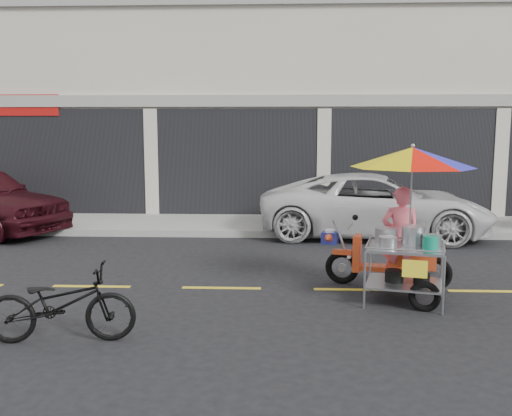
{
  "coord_description": "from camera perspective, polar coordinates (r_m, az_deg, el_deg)",
  "views": [
    {
      "loc": [
        -1.11,
        -8.37,
        2.42
      ],
      "look_at": [
        -1.5,
        0.6,
        1.15
      ],
      "focal_mm": 40.0,
      "sensor_mm": 36.0,
      "label": 1
    }
  ],
  "objects": [
    {
      "name": "near_bicycle",
      "position": [
        6.89,
        -18.96,
        -9.07
      ],
      "size": [
        1.74,
        0.79,
        0.88
      ],
      "primitive_type": "imported",
      "rotation": [
        0.0,
        0.0,
        1.69
      ],
      "color": "black",
      "rests_on": "ground"
    },
    {
      "name": "centerline",
      "position": [
        8.78,
        9.75,
        -8.04
      ],
      "size": [
        42.0,
        0.1,
        0.01
      ],
      "primitive_type": "cube",
      "color": "gold",
      "rests_on": "ground"
    },
    {
      "name": "sidewalk",
      "position": [
        14.11,
        6.97,
        -1.58
      ],
      "size": [
        45.0,
        3.0,
        0.15
      ],
      "primitive_type": "cube",
      "color": "gray",
      "rests_on": "ground"
    },
    {
      "name": "food_vendor_rig",
      "position": [
        8.33,
        14.74,
        0.66
      ],
      "size": [
        2.19,
        2.11,
        2.21
      ],
      "rotation": [
        0.0,
        0.0,
        -0.24
      ],
      "color": "black",
      "rests_on": "ground"
    },
    {
      "name": "shophouse_block",
      "position": [
        19.44,
        14.52,
        13.16
      ],
      "size": [
        36.0,
        8.11,
        10.4
      ],
      "color": "beige",
      "rests_on": "ground"
    },
    {
      "name": "white_pickup",
      "position": [
        12.96,
        11.88,
        0.27
      ],
      "size": [
        5.29,
        2.85,
        1.41
      ],
      "primitive_type": "imported",
      "rotation": [
        0.0,
        0.0,
        1.47
      ],
      "color": "silver",
      "rests_on": "ground"
    },
    {
      "name": "ground",
      "position": [
        8.78,
        9.75,
        -8.06
      ],
      "size": [
        90.0,
        90.0,
        0.0
      ],
      "primitive_type": "plane",
      "color": "black"
    }
  ]
}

